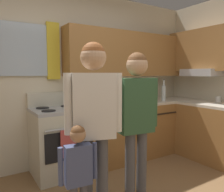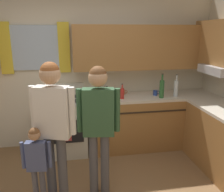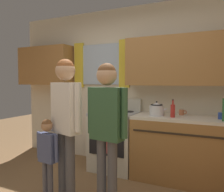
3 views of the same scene
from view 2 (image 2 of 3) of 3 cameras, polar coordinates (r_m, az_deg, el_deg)
back_wall_unit at (r=3.92m, az=-7.40°, el=8.32°), size 4.60×0.42×2.60m
kitchen_counter_run at (r=3.83m, az=16.37°, el=-7.91°), size 2.18×2.21×0.90m
stove_oven at (r=3.90m, az=-11.33°, el=-6.89°), size 0.68×0.67×1.10m
bottle_tall_clear at (r=3.96m, az=15.32°, el=1.92°), size 0.07×0.07×0.37m
bottle_wine_green at (r=3.82m, az=12.03°, el=1.79°), size 0.08×0.08×0.39m
bottle_sauce_red at (r=3.69m, az=2.49°, el=0.73°), size 0.06×0.06×0.25m
mug_cobalt_blue at (r=3.97m, az=10.56°, el=0.77°), size 0.11×0.07×0.08m
cup_terracotta at (r=3.97m, az=2.83°, el=0.96°), size 0.11×0.07×0.08m
stovetop_kettle at (r=3.70m, az=-1.19°, el=0.80°), size 0.27×0.20×0.21m
adult_holding_child at (r=2.62m, az=-14.16°, el=-5.10°), size 0.48×0.26×1.63m
adult_in_plaid at (r=2.67m, az=-3.30°, el=-5.13°), size 0.49×0.21×1.57m
small_child at (r=2.74m, az=-17.88°, el=-14.34°), size 0.32×0.13×0.96m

